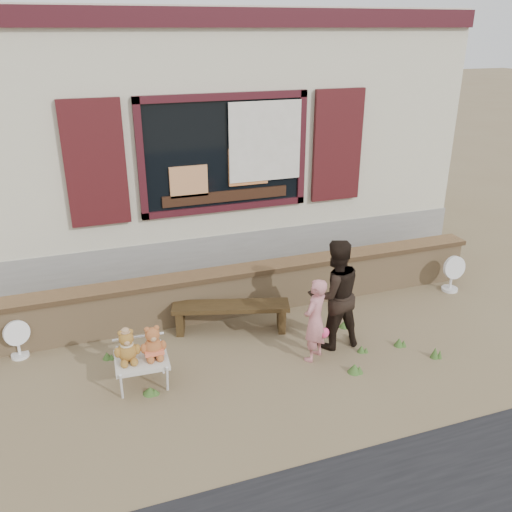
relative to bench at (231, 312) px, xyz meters
name	(u,v)px	position (x,y,z in m)	size (l,w,h in m)	color
ground	(272,346)	(0.37, -0.53, -0.29)	(80.00, 80.00, 0.00)	brown
shopfront	(186,129)	(0.37, 3.95, 1.71)	(8.04, 5.13, 4.00)	#AFA98E
brick_wall	(247,289)	(0.37, 0.47, 0.06)	(7.10, 0.36, 0.67)	tan
bench	(231,312)	(0.00, 0.00, 0.00)	(1.56, 0.74, 0.39)	#312311
folding_chair	(142,361)	(-1.28, -0.82, 0.04)	(0.60, 0.54, 0.36)	beige
teddy_bear_left	(127,345)	(-1.42, -0.81, 0.27)	(0.29, 0.25, 0.39)	brown
teddy_bear_right	(153,341)	(-1.14, -0.82, 0.27)	(0.29, 0.25, 0.39)	brown
child	(315,320)	(0.75, -0.96, 0.24)	(0.39, 0.25, 1.06)	#D27E83
adult	(334,294)	(1.11, -0.74, 0.43)	(0.69, 0.54, 1.42)	black
fan_left	(17,339)	(-2.63, 0.27, -0.03)	(0.32, 0.22, 0.50)	white
fan_right	(452,273)	(3.51, 0.03, 0.00)	(0.36, 0.24, 0.58)	white
grass_tufts	(313,356)	(0.73, -0.99, -0.23)	(3.89, 1.42, 0.14)	#3D6227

